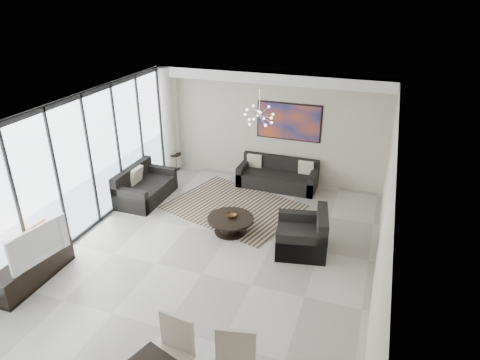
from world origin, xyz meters
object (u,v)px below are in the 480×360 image
at_px(sofa_main, 278,177).
at_px(tv_console, 33,269).
at_px(coffee_table, 230,224).
at_px(television, 35,242).

distance_m(sofa_main, tv_console, 6.09).
distance_m(coffee_table, sofa_main, 2.56).
bearing_deg(tv_console, sofa_main, 59.09).
bearing_deg(television, coffee_table, -33.98).
relative_size(coffee_table, television, 0.87).
bearing_deg(tv_console, coffee_table, 44.43).
xyz_separation_m(sofa_main, television, (-2.97, -5.20, 0.58)).
bearing_deg(coffee_table, sofa_main, 81.53).
bearing_deg(sofa_main, television, -119.72).
bearing_deg(coffee_table, television, -134.12).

